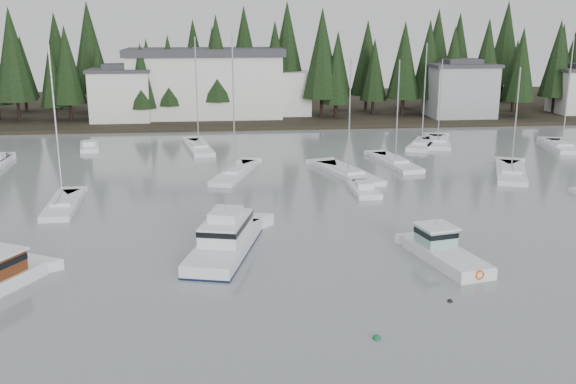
% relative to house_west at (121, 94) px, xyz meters
% --- Properties ---
extents(far_shore_land, '(240.00, 54.00, 1.00)m').
position_rel_house_west_xyz_m(far_shore_land, '(18.00, 18.00, -4.65)').
color(far_shore_land, black).
rests_on(far_shore_land, ground).
extents(conifer_treeline, '(200.00, 22.00, 20.00)m').
position_rel_house_west_xyz_m(conifer_treeline, '(18.00, 7.00, -4.65)').
color(conifer_treeline, black).
rests_on(conifer_treeline, ground).
extents(house_west, '(9.54, 7.42, 8.75)m').
position_rel_house_west_xyz_m(house_west, '(0.00, 0.00, 0.00)').
color(house_west, silver).
rests_on(house_west, ground).
extents(house_east_a, '(10.60, 8.48, 9.25)m').
position_rel_house_west_xyz_m(house_east_a, '(54.00, -1.00, 0.25)').
color(house_east_a, '#999EA0').
rests_on(house_east_a, ground).
extents(harbor_inn, '(29.50, 11.50, 10.90)m').
position_rel_house_west_xyz_m(harbor_inn, '(15.04, 3.34, 1.12)').
color(harbor_inn, silver).
rests_on(harbor_inn, ground).
extents(cabin_cruiser_center, '(5.82, 10.98, 4.51)m').
position_rel_house_west_xyz_m(cabin_cruiser_center, '(15.38, -59.84, -3.98)').
color(cabin_cruiser_center, white).
rests_on(cabin_cruiser_center, ground).
extents(lobster_boat_teal, '(4.15, 7.75, 4.09)m').
position_rel_house_west_xyz_m(lobster_boat_teal, '(29.92, -63.05, -4.17)').
color(lobster_boat_teal, white).
rests_on(lobster_boat_teal, ground).
extents(sailboat_1, '(4.66, 9.08, 14.34)m').
position_rel_house_west_xyz_m(sailboat_1, '(58.15, -26.35, -4.57)').
color(sailboat_1, white).
rests_on(sailboat_1, ground).
extents(sailboat_3, '(6.06, 8.53, 13.51)m').
position_rel_house_west_xyz_m(sailboat_3, '(40.78, -23.51, -4.57)').
color(sailboat_3, white).
rests_on(sailboat_3, ground).
extents(sailboat_5, '(2.94, 9.02, 14.44)m').
position_rel_house_west_xyz_m(sailboat_5, '(1.59, -47.41, -4.56)').
color(sailboat_5, white).
rests_on(sailboat_5, ground).
extents(sailboat_6, '(5.56, 11.11, 15.00)m').
position_rel_house_west_xyz_m(sailboat_6, '(16.61, -36.75, -4.57)').
color(sailboat_6, white).
rests_on(sailboat_6, ground).
extents(sailboat_7, '(5.86, 11.26, 12.47)m').
position_rel_house_west_xyz_m(sailboat_7, '(28.32, -38.20, -4.60)').
color(sailboat_7, white).
rests_on(sailboat_7, ground).
extents(sailboat_8, '(6.76, 10.98, 11.64)m').
position_rel_house_west_xyz_m(sailboat_8, '(45.37, -39.58, -4.60)').
color(sailboat_8, white).
rests_on(sailboat_8, ground).
extents(sailboat_9, '(3.96, 10.22, 12.10)m').
position_rel_house_west_xyz_m(sailboat_9, '(34.59, -33.59, -4.59)').
color(sailboat_9, white).
rests_on(sailboat_9, ground).
extents(sailboat_11, '(4.35, 10.93, 14.28)m').
position_rel_house_west_xyz_m(sailboat_11, '(12.41, -22.31, -4.58)').
color(sailboat_11, white).
rests_on(sailboat_11, ground).
extents(sailboat_12, '(5.42, 9.83, 11.43)m').
position_rel_house_west_xyz_m(sailboat_12, '(43.44, -21.87, -4.60)').
color(sailboat_12, white).
rests_on(sailboat_12, ground).
extents(runabout_1, '(2.25, 5.55, 1.42)m').
position_rel_house_west_xyz_m(runabout_1, '(28.47, -45.14, -4.52)').
color(runabout_1, white).
rests_on(runabout_1, ground).
extents(runabout_3, '(3.30, 6.11, 1.42)m').
position_rel_house_west_xyz_m(runabout_3, '(-1.29, -20.67, -4.52)').
color(runabout_3, white).
rests_on(runabout_3, ground).
extents(mooring_buoy_green, '(0.45, 0.45, 0.45)m').
position_rel_house_west_xyz_m(mooring_buoy_green, '(22.85, -73.38, -4.65)').
color(mooring_buoy_green, '#145933').
rests_on(mooring_buoy_green, ground).
extents(mooring_buoy_dark, '(0.33, 0.33, 0.33)m').
position_rel_house_west_xyz_m(mooring_buoy_dark, '(28.07, -69.48, -4.65)').
color(mooring_buoy_dark, black).
rests_on(mooring_buoy_dark, ground).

